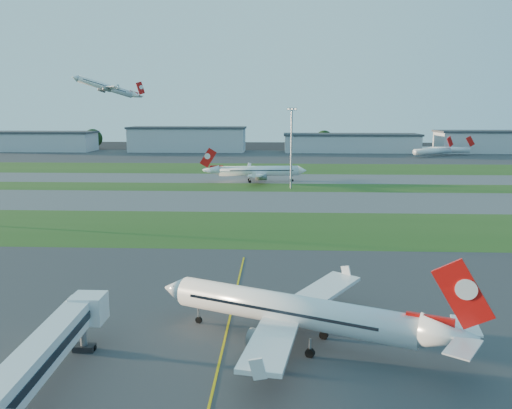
# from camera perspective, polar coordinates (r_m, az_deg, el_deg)

# --- Properties ---
(ground) EXTENTS (700.00, 700.00, 0.00)m
(ground) POSITION_cam_1_polar(r_m,az_deg,el_deg) (58.98, -8.45, -14.43)
(ground) COLOR black
(ground) RESTS_ON ground
(apron_near) EXTENTS (300.00, 70.00, 0.01)m
(apron_near) POSITION_cam_1_polar(r_m,az_deg,el_deg) (58.98, -8.45, -14.43)
(apron_near) COLOR #333335
(apron_near) RESTS_ON ground
(grass_strip_a) EXTENTS (300.00, 34.00, 0.01)m
(grass_strip_a) POSITION_cam_1_polar(r_m,az_deg,el_deg) (107.84, -3.25, -2.69)
(grass_strip_a) COLOR #244C19
(grass_strip_a) RESTS_ON ground
(taxiway_a) EXTENTS (300.00, 32.00, 0.01)m
(taxiway_a) POSITION_cam_1_polar(r_m,az_deg,el_deg) (140.03, -1.91, 0.43)
(taxiway_a) COLOR #515154
(taxiway_a) RESTS_ON ground
(grass_strip_b) EXTENTS (300.00, 18.00, 0.01)m
(grass_strip_b) POSITION_cam_1_polar(r_m,az_deg,el_deg) (164.63, -1.24, 1.98)
(grass_strip_b) COLOR #244C19
(grass_strip_b) RESTS_ON ground
(taxiway_b) EXTENTS (300.00, 26.00, 0.01)m
(taxiway_b) POSITION_cam_1_polar(r_m,az_deg,el_deg) (186.36, -0.80, 3.00)
(taxiway_b) COLOR #515154
(taxiway_b) RESTS_ON ground
(grass_strip_c) EXTENTS (300.00, 40.00, 0.01)m
(grass_strip_c) POSITION_cam_1_polar(r_m,az_deg,el_deg) (219.06, -0.30, 4.15)
(grass_strip_c) COLOR #244C19
(grass_strip_c) RESTS_ON ground
(apron_far) EXTENTS (400.00, 80.00, 0.01)m
(apron_far) POSITION_cam_1_polar(r_m,az_deg,el_deg) (278.70, 0.31, 5.55)
(apron_far) COLOR #333335
(apron_far) RESTS_ON ground
(yellow_line) EXTENTS (0.25, 60.00, 0.02)m
(yellow_line) POSITION_cam_1_polar(r_m,az_deg,el_deg) (58.28, -3.46, -14.65)
(yellow_line) COLOR gold
(yellow_line) RESTS_ON ground
(jet_bridge) EXTENTS (4.20, 26.90, 6.20)m
(jet_bridge) POSITION_cam_1_polar(r_m,az_deg,el_deg) (47.30, -24.59, -16.58)
(jet_bridge) COLOR silver
(jet_bridge) RESTS_ON ground
(airliner_parked) EXTENTS (31.41, 26.69, 10.40)m
(airliner_parked) POSITION_cam_1_polar(r_m,az_deg,el_deg) (55.05, 4.24, -12.07)
(airliner_parked) COLOR white
(airliner_parked) RESTS_ON ground
(airliner_taxiing) EXTENTS (34.73, 29.33, 10.85)m
(airliner_taxiing) POSITION_cam_1_polar(r_m,az_deg,el_deg) (176.83, 0.19, 3.83)
(airliner_taxiing) COLOR white
(airliner_taxiing) RESTS_ON ground
(airliner_departing) EXTENTS (30.80, 26.63, 11.03)m
(airliner_departing) POSITION_cam_1_polar(r_m,az_deg,el_deg) (280.05, -16.75, 12.73)
(airliner_departing) COLOR white
(mini_jet_near) EXTENTS (25.64, 15.80, 9.48)m
(mini_jet_near) POSITION_cam_1_polar(r_m,az_deg,el_deg) (289.30, 19.55, 5.78)
(mini_jet_near) COLOR white
(mini_jet_near) RESTS_ON ground
(mini_jet_far) EXTENTS (28.64, 4.93, 9.48)m
(mini_jet_far) POSITION_cam_1_polar(r_m,az_deg,el_deg) (303.58, 20.91, 5.90)
(mini_jet_far) COLOR white
(mini_jet_far) RESTS_ON ground
(light_mast_centre) EXTENTS (3.20, 0.70, 25.80)m
(light_mast_centre) POSITION_cam_1_polar(r_m,az_deg,el_deg) (160.76, 4.07, 7.05)
(light_mast_centre) COLOR gray
(light_mast_centre) RESTS_ON ground
(hangar_far_west) EXTENTS (91.80, 23.00, 12.20)m
(hangar_far_west) POSITION_cam_1_polar(r_m,az_deg,el_deg) (347.36, -25.22, 6.57)
(hangar_far_west) COLOR #9B9EA3
(hangar_far_west) RESTS_ON ground
(hangar_west) EXTENTS (71.40, 23.00, 15.20)m
(hangar_west) POSITION_cam_1_polar(r_m,az_deg,el_deg) (312.86, -7.81, 7.42)
(hangar_west) COLOR #9B9EA3
(hangar_west) RESTS_ON ground
(hangar_east) EXTENTS (81.60, 23.00, 11.20)m
(hangar_east) POSITION_cam_1_polar(r_m,az_deg,el_deg) (311.15, 10.77, 6.94)
(hangar_east) COLOR #9B9EA3
(hangar_east) RESTS_ON ground
(tree_west) EXTENTS (12.10, 12.10, 13.20)m
(tree_west) POSITION_cam_1_polar(r_m,az_deg,el_deg) (344.69, -18.13, 7.20)
(tree_west) COLOR black
(tree_west) RESTS_ON ground
(tree_mid_west) EXTENTS (9.90, 9.90, 10.80)m
(tree_mid_west) POSITION_cam_1_polar(r_m,az_deg,el_deg) (320.43, -3.01, 7.25)
(tree_mid_west) COLOR black
(tree_mid_west) RESTS_ON ground
(tree_mid_east) EXTENTS (11.55, 11.55, 12.60)m
(tree_mid_east) POSITION_cam_1_polar(r_m,az_deg,el_deg) (323.22, 7.78, 7.37)
(tree_mid_east) COLOR black
(tree_mid_east) RESTS_ON ground
(tree_east) EXTENTS (10.45, 10.45, 11.40)m
(tree_east) POSITION_cam_1_polar(r_m,az_deg,el_deg) (336.50, 20.72, 6.80)
(tree_east) COLOR black
(tree_east) RESTS_ON ground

